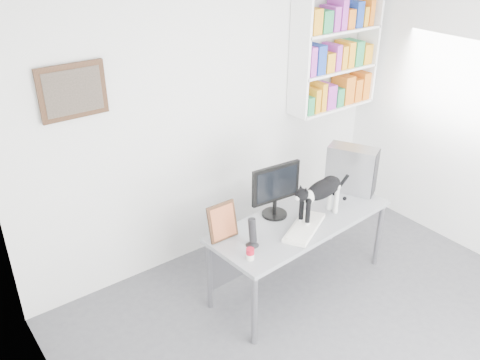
# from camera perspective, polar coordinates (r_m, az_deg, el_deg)

# --- Properties ---
(room) EXTENTS (4.01, 4.01, 2.70)m
(room) POSITION_cam_1_polar(r_m,az_deg,el_deg) (3.49, 16.05, -3.14)
(room) COLOR #55565A
(room) RESTS_ON ground
(bookshelf) EXTENTS (1.03, 0.28, 1.24)m
(bookshelf) POSITION_cam_1_polar(r_m,az_deg,el_deg) (5.43, 10.69, 14.14)
(bookshelf) COLOR white
(bookshelf) RESTS_ON room
(wall_art) EXTENTS (0.52, 0.04, 0.42)m
(wall_art) POSITION_cam_1_polar(r_m,az_deg,el_deg) (4.06, -18.27, 9.43)
(wall_art) COLOR #432715
(wall_art) RESTS_ON room
(desk) EXTENTS (1.76, 0.78, 0.71)m
(desk) POSITION_cam_1_polar(r_m,az_deg,el_deg) (4.68, 6.67, -8.06)
(desk) COLOR gray
(desk) RESTS_ON room
(monitor) EXTENTS (0.49, 0.27, 0.50)m
(monitor) POSITION_cam_1_polar(r_m,az_deg,el_deg) (4.39, 3.98, -1.16)
(monitor) COLOR black
(monitor) RESTS_ON desk
(keyboard) EXTENTS (0.56, 0.42, 0.04)m
(keyboard) POSITION_cam_1_polar(r_m,az_deg,el_deg) (4.33, 7.23, -5.32)
(keyboard) COLOR white
(keyboard) RESTS_ON desk
(pc_tower) EXTENTS (0.38, 0.49, 0.45)m
(pc_tower) POSITION_cam_1_polar(r_m,az_deg,el_deg) (4.91, 12.39, 1.18)
(pc_tower) COLOR #A5A5A9
(pc_tower) RESTS_ON desk
(speaker) EXTENTS (0.11, 0.11, 0.25)m
(speaker) POSITION_cam_1_polar(r_m,az_deg,el_deg) (4.05, 1.40, -5.85)
(speaker) COLOR black
(speaker) RESTS_ON desk
(leaning_print) EXTENTS (0.26, 0.10, 0.32)m
(leaning_print) POSITION_cam_1_polar(r_m,az_deg,el_deg) (4.12, -1.99, -4.62)
(leaning_print) COLOR #432715
(leaning_print) RESTS_ON desk
(soup_can) EXTENTS (0.08, 0.08, 0.09)m
(soup_can) POSITION_cam_1_polar(r_m,az_deg,el_deg) (3.94, 1.14, -8.31)
(soup_can) COLOR #AF0F22
(soup_can) RESTS_ON desk
(cat) EXTENTS (0.63, 0.22, 0.38)m
(cat) POSITION_cam_1_polar(r_m,az_deg,el_deg) (4.42, 9.07, -2.13)
(cat) COLOR black
(cat) RESTS_ON desk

